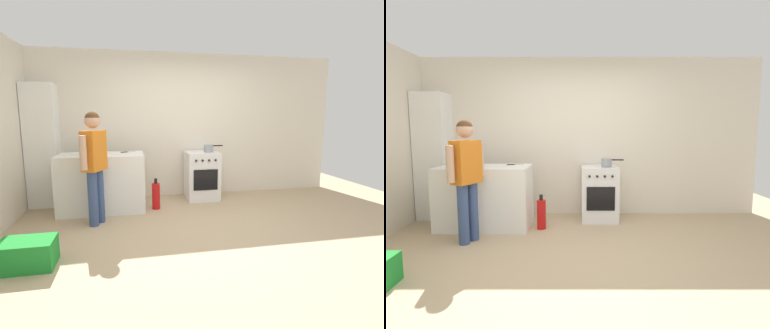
{
  "view_description": "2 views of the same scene",
  "coord_description": "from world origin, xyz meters",
  "views": [
    {
      "loc": [
        -0.9,
        -3.6,
        1.5
      ],
      "look_at": [
        -0.03,
        0.61,
        0.79
      ],
      "focal_mm": 28.0,
      "sensor_mm": 36.0,
      "label": 1
    },
    {
      "loc": [
        0.01,
        -3.11,
        1.42
      ],
      "look_at": [
        0.02,
        0.92,
        0.96
      ],
      "focal_mm": 28.0,
      "sensor_mm": 36.0,
      "label": 2
    }
  ],
  "objects": [
    {
      "name": "person",
      "position": [
        -1.38,
        0.58,
        0.91
      ],
      "size": [
        0.33,
        0.52,
        1.55
      ],
      "color": "#384C7A",
      "rests_on": "ground"
    },
    {
      "name": "larder_cabinet",
      "position": [
        -2.3,
        1.68,
        1.0
      ],
      "size": [
        0.48,
        0.44,
        2.0
      ],
      "primitive_type": "cube",
      "color": "white",
      "rests_on": "ground"
    },
    {
      "name": "ground_plane",
      "position": [
        0.0,
        0.0,
        0.0
      ],
      "size": [
        8.0,
        8.0,
        0.0
      ],
      "primitive_type": "plane",
      "color": "tan"
    },
    {
      "name": "knife_paring",
      "position": [
        -1.62,
        1.15,
        0.91
      ],
      "size": [
        0.21,
        0.07,
        0.01
      ],
      "color": "silver",
      "rests_on": "counter_unit"
    },
    {
      "name": "oven_left",
      "position": [
        0.35,
        1.58,
        0.43
      ],
      "size": [
        0.57,
        0.62,
        0.85
      ],
      "color": "white",
      "rests_on": "ground"
    },
    {
      "name": "back_wall",
      "position": [
        0.0,
        1.95,
        1.3
      ],
      "size": [
        6.0,
        0.1,
        2.6
      ],
      "primitive_type": "cube",
      "color": "silver",
      "rests_on": "ground"
    },
    {
      "name": "counter_unit",
      "position": [
        -1.35,
        1.2,
        0.45
      ],
      "size": [
        1.3,
        0.7,
        0.9
      ],
      "primitive_type": "cube",
      "color": "white",
      "rests_on": "ground"
    },
    {
      "name": "fire_extinguisher",
      "position": [
        -0.52,
        1.1,
        0.22
      ],
      "size": [
        0.13,
        0.13,
        0.5
      ],
      "color": "red",
      "rests_on": "ground"
    },
    {
      "name": "knife_chef",
      "position": [
        -1.61,
        1.29,
        0.9
      ],
      "size": [
        0.31,
        0.07,
        0.01
      ],
      "color": "silver",
      "rests_on": "counter_unit"
    },
    {
      "name": "knife_utility",
      "position": [
        -0.95,
        1.37,
        0.9
      ],
      "size": [
        0.25,
        0.1,
        0.01
      ],
      "color": "silver",
      "rests_on": "counter_unit"
    },
    {
      "name": "pot",
      "position": [
        0.46,
        1.51,
        0.92
      ],
      "size": [
        0.35,
        0.17,
        0.13
      ],
      "color": "gray",
      "rests_on": "oven_left"
    }
  ]
}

